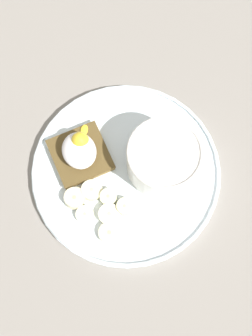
{
  "coord_description": "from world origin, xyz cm",
  "views": [
    {
      "loc": [
        19.17,
        -8.27,
        75.04
      ],
      "look_at": [
        0.0,
        0.0,
        5.0
      ],
      "focal_mm": 50.0,
      "sensor_mm": 36.0,
      "label": 1
    }
  ],
  "objects_px": {
    "banana_slice_inner": "(85,214)",
    "banana_slice_front": "(109,214)",
    "banana_slice_right": "(108,197)",
    "banana_slice_upper": "(92,190)",
    "toast_slice": "(80,155)",
    "poached_egg": "(79,149)",
    "banana_slice_left": "(124,207)",
    "oatmeal_bowl": "(163,159)",
    "banana_slice_back": "(109,233)",
    "banana_slice_outer": "(75,198)"
  },
  "relations": [
    {
      "from": "toast_slice",
      "to": "banana_slice_left",
      "type": "distance_m",
      "value": 0.11
    },
    {
      "from": "poached_egg",
      "to": "banana_slice_right",
      "type": "bearing_deg",
      "value": 8.94
    },
    {
      "from": "toast_slice",
      "to": "banana_slice_right",
      "type": "relative_size",
      "value": 2.44
    },
    {
      "from": "poached_egg",
      "to": "banana_slice_outer",
      "type": "xyz_separation_m",
      "value": [
        0.06,
        -0.04,
        -0.02
      ]
    },
    {
      "from": "banana_slice_back",
      "to": "toast_slice",
      "type": "bearing_deg",
      "value": 177.56
    },
    {
      "from": "toast_slice",
      "to": "banana_slice_front",
      "type": "xyz_separation_m",
      "value": [
        0.11,
        0.01,
        -0.0
      ]
    },
    {
      "from": "oatmeal_bowl",
      "to": "banana_slice_upper",
      "type": "bearing_deg",
      "value": -92.6
    },
    {
      "from": "banana_slice_front",
      "to": "banana_slice_outer",
      "type": "relative_size",
      "value": 0.81
    },
    {
      "from": "banana_slice_inner",
      "to": "banana_slice_outer",
      "type": "xyz_separation_m",
      "value": [
        -0.03,
        -0.01,
        0.0
      ]
    },
    {
      "from": "poached_egg",
      "to": "banana_slice_front",
      "type": "xyz_separation_m",
      "value": [
        0.11,
        0.0,
        -0.03
      ]
    },
    {
      "from": "banana_slice_left",
      "to": "banana_slice_upper",
      "type": "relative_size",
      "value": 0.9
    },
    {
      "from": "banana_slice_front",
      "to": "banana_slice_upper",
      "type": "bearing_deg",
      "value": -167.16
    },
    {
      "from": "banana_slice_front",
      "to": "toast_slice",
      "type": "bearing_deg",
      "value": -177.2
    },
    {
      "from": "banana_slice_front",
      "to": "banana_slice_upper",
      "type": "distance_m",
      "value": 0.05
    },
    {
      "from": "banana_slice_right",
      "to": "banana_slice_left",
      "type": "bearing_deg",
      "value": 34.6
    },
    {
      "from": "toast_slice",
      "to": "banana_slice_left",
      "type": "xyz_separation_m",
      "value": [
        0.11,
        0.03,
        -0.0
      ]
    },
    {
      "from": "banana_slice_left",
      "to": "banana_slice_outer",
      "type": "distance_m",
      "value": 0.08
    },
    {
      "from": "banana_slice_front",
      "to": "banana_slice_left",
      "type": "height_order",
      "value": "banana_slice_left"
    },
    {
      "from": "toast_slice",
      "to": "banana_slice_inner",
      "type": "xyz_separation_m",
      "value": [
        0.09,
        -0.03,
        -0.0
      ]
    },
    {
      "from": "toast_slice",
      "to": "banana_slice_front",
      "type": "bearing_deg",
      "value": 2.8
    },
    {
      "from": "banana_slice_left",
      "to": "banana_slice_back",
      "type": "distance_m",
      "value": 0.05
    },
    {
      "from": "poached_egg",
      "to": "banana_slice_left",
      "type": "relative_size",
      "value": 2.05
    },
    {
      "from": "oatmeal_bowl",
      "to": "banana_slice_back",
      "type": "relative_size",
      "value": 2.74
    },
    {
      "from": "poached_egg",
      "to": "banana_slice_back",
      "type": "xyz_separation_m",
      "value": [
        0.14,
        -0.01,
        -0.03
      ]
    },
    {
      "from": "toast_slice",
      "to": "banana_slice_inner",
      "type": "height_order",
      "value": "toast_slice"
    },
    {
      "from": "banana_slice_back",
      "to": "banana_slice_upper",
      "type": "relative_size",
      "value": 1.01
    },
    {
      "from": "banana_slice_left",
      "to": "poached_egg",
      "type": "bearing_deg",
      "value": -164.43
    },
    {
      "from": "poached_egg",
      "to": "banana_slice_upper",
      "type": "bearing_deg",
      "value": -6.12
    },
    {
      "from": "banana_slice_front",
      "to": "banana_slice_outer",
      "type": "distance_m",
      "value": 0.06
    },
    {
      "from": "banana_slice_right",
      "to": "banana_slice_upper",
      "type": "height_order",
      "value": "same"
    },
    {
      "from": "banana_slice_left",
      "to": "banana_slice_outer",
      "type": "relative_size",
      "value": 0.77
    },
    {
      "from": "oatmeal_bowl",
      "to": "banana_slice_front",
      "type": "relative_size",
      "value": 2.91
    },
    {
      "from": "banana_slice_outer",
      "to": "banana_slice_left",
      "type": "bearing_deg",
      "value": 56.81
    },
    {
      "from": "oatmeal_bowl",
      "to": "banana_slice_inner",
      "type": "height_order",
      "value": "oatmeal_bowl"
    },
    {
      "from": "banana_slice_inner",
      "to": "banana_slice_upper",
      "type": "relative_size",
      "value": 0.84
    },
    {
      "from": "poached_egg",
      "to": "banana_slice_left",
      "type": "height_order",
      "value": "poached_egg"
    },
    {
      "from": "toast_slice",
      "to": "poached_egg",
      "type": "height_order",
      "value": "poached_egg"
    },
    {
      "from": "oatmeal_bowl",
      "to": "banana_slice_left",
      "type": "relative_size",
      "value": 3.09
    },
    {
      "from": "toast_slice",
      "to": "banana_slice_upper",
      "type": "distance_m",
      "value": 0.06
    },
    {
      "from": "banana_slice_back",
      "to": "banana_slice_right",
      "type": "relative_size",
      "value": 1.17
    },
    {
      "from": "banana_slice_back",
      "to": "banana_slice_inner",
      "type": "bearing_deg",
      "value": -150.27
    },
    {
      "from": "banana_slice_back",
      "to": "banana_slice_right",
      "type": "xyz_separation_m",
      "value": [
        -0.05,
        0.02,
        0.0
      ]
    },
    {
      "from": "banana_slice_inner",
      "to": "banana_slice_front",
      "type": "bearing_deg",
      "value": 66.22
    },
    {
      "from": "poached_egg",
      "to": "banana_slice_right",
      "type": "height_order",
      "value": "poached_egg"
    },
    {
      "from": "banana_slice_left",
      "to": "banana_slice_inner",
      "type": "bearing_deg",
      "value": -102.62
    },
    {
      "from": "banana_slice_inner",
      "to": "banana_slice_upper",
      "type": "distance_m",
      "value": 0.04
    },
    {
      "from": "poached_egg",
      "to": "banana_slice_back",
      "type": "relative_size",
      "value": 1.82
    },
    {
      "from": "poached_egg",
      "to": "banana_slice_back",
      "type": "height_order",
      "value": "poached_egg"
    },
    {
      "from": "banana_slice_back",
      "to": "oatmeal_bowl",
      "type": "bearing_deg",
      "value": 119.48
    },
    {
      "from": "toast_slice",
      "to": "banana_slice_outer",
      "type": "height_order",
      "value": "banana_slice_outer"
    }
  ]
}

